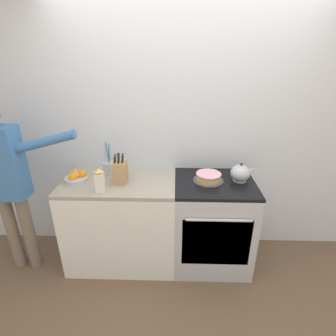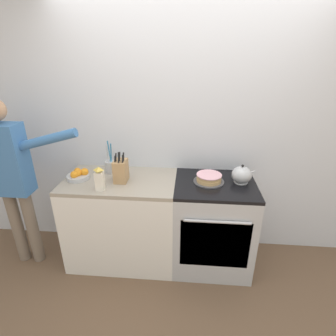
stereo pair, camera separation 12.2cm
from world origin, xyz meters
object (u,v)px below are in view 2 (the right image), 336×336
at_px(stove_range, 212,224).
at_px(tea_kettle, 242,175).
at_px(fruit_bowl, 78,175).
at_px(utensil_crock, 110,166).
at_px(layer_cake, 209,178).
at_px(person_baker, 11,173).
at_px(milk_carton, 100,179).
at_px(knife_block, 121,171).

distance_m(stove_range, tea_kettle, 0.59).
relative_size(stove_range, fruit_bowl, 4.34).
bearing_deg(utensil_crock, layer_cake, -7.57).
bearing_deg(tea_kettle, person_baker, -175.31).
xyz_separation_m(milk_carton, person_baker, (-0.86, 0.08, -0.01)).
relative_size(utensil_crock, milk_carton, 1.55).
distance_m(utensil_crock, milk_carton, 0.37).
xyz_separation_m(stove_range, milk_carton, (-1.02, -0.22, 0.56)).
bearing_deg(knife_block, stove_range, 1.75).
bearing_deg(utensil_crock, person_baker, -161.32).
distance_m(knife_block, person_baker, 1.01).
bearing_deg(utensil_crock, stove_range, -8.37).
xyz_separation_m(tea_kettle, fruit_bowl, (-1.53, -0.05, -0.04)).
bearing_deg(stove_range, utensil_crock, 171.63).
distance_m(tea_kettle, milk_carton, 1.28).
distance_m(utensil_crock, fruit_bowl, 0.31).
xyz_separation_m(stove_range, knife_block, (-0.88, -0.03, 0.56)).
bearing_deg(layer_cake, utensil_crock, 172.43).
height_order(tea_kettle, utensil_crock, utensil_crock).
height_order(fruit_bowl, person_baker, person_baker).
distance_m(stove_range, knife_block, 1.04).
height_order(layer_cake, utensil_crock, utensil_crock).
height_order(layer_cake, milk_carton, milk_carton).
xyz_separation_m(utensil_crock, fruit_bowl, (-0.26, -0.17, -0.03)).
bearing_deg(knife_block, milk_carton, -125.98).
relative_size(knife_block, utensil_crock, 0.88).
bearing_deg(tea_kettle, layer_cake, -176.63).
xyz_separation_m(knife_block, utensil_crock, (-0.16, 0.18, -0.03)).
bearing_deg(fruit_bowl, stove_range, 0.60).
bearing_deg(person_baker, utensil_crock, 25.21).
distance_m(knife_block, utensil_crock, 0.24).
xyz_separation_m(stove_range, tea_kettle, (0.24, 0.04, 0.53)).
xyz_separation_m(layer_cake, utensil_crock, (-0.97, 0.13, 0.04)).
height_order(layer_cake, tea_kettle, tea_kettle).
bearing_deg(tea_kettle, utensil_crock, 174.98).
bearing_deg(stove_range, fruit_bowl, -179.40).
xyz_separation_m(knife_block, person_baker, (-1.00, -0.11, -0.02)).
bearing_deg(knife_block, person_baker, -173.95).
height_order(utensil_crock, person_baker, person_baker).
xyz_separation_m(fruit_bowl, person_baker, (-0.58, -0.12, 0.05)).
xyz_separation_m(knife_block, fruit_bowl, (-0.42, 0.01, -0.07)).
bearing_deg(person_baker, stove_range, 10.57).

